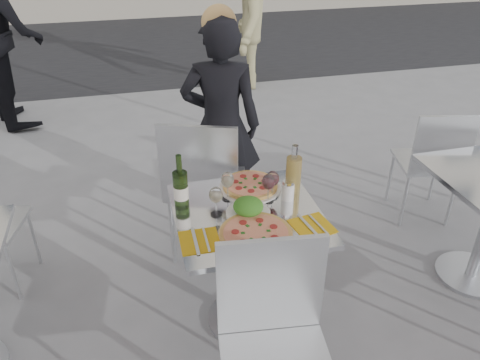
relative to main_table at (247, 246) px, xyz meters
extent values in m
plane|color=slate|center=(0.00, 0.00, -0.54)|extent=(80.00, 80.00, 0.00)
cube|color=black|center=(0.00, 6.50, -0.54)|extent=(24.00, 5.00, 0.00)
cylinder|color=#B7BABF|center=(0.00, 0.00, -0.53)|extent=(0.44, 0.44, 0.02)
cylinder|color=#B7BABF|center=(0.00, 0.00, -0.17)|extent=(0.07, 0.07, 0.72)
cube|color=silver|center=(0.00, 0.00, 0.20)|extent=(0.72, 0.72, 0.03)
cylinder|color=#B7BABF|center=(1.50, 0.00, -0.53)|extent=(0.44, 0.44, 0.02)
cylinder|color=silver|center=(0.17, 0.84, -0.29)|extent=(0.03, 0.03, 0.50)
cylinder|color=silver|center=(-0.20, 0.97, -0.29)|extent=(0.03, 0.03, 0.50)
cylinder|color=silver|center=(0.04, 0.47, -0.29)|extent=(0.03, 0.03, 0.50)
cylinder|color=silver|center=(-0.34, 0.60, -0.29)|extent=(0.03, 0.03, 0.50)
cube|color=silver|center=(-0.08, 0.72, -0.03)|extent=(0.59, 0.59, 0.03)
cube|color=silver|center=(-0.16, 0.50, 0.23)|extent=(0.44, 0.18, 0.50)
cube|color=silver|center=(-0.04, -0.51, 0.20)|extent=(0.44, 0.08, 0.47)
cylinder|color=silver|center=(-1.21, 0.81, -0.33)|extent=(0.02, 0.02, 0.42)
cylinder|color=silver|center=(-1.29, 0.49, -0.33)|extent=(0.02, 0.02, 0.42)
cylinder|color=silver|center=(1.76, 0.87, -0.32)|extent=(0.02, 0.02, 0.43)
cylinder|color=silver|center=(1.42, 0.95, -0.32)|extent=(0.02, 0.02, 0.43)
cylinder|color=silver|center=(1.68, 0.53, -0.32)|extent=(0.02, 0.02, 0.43)
cylinder|color=silver|center=(1.34, 0.61, -0.32)|extent=(0.02, 0.02, 0.43)
cube|color=silver|center=(1.55, 0.74, -0.10)|extent=(0.48, 0.48, 0.02)
cube|color=silver|center=(1.51, 0.54, 0.13)|extent=(0.40, 0.11, 0.43)
imported|color=black|center=(0.09, 1.06, 0.21)|extent=(0.62, 0.49, 1.50)
imported|color=black|center=(-1.67, 3.46, 0.40)|extent=(1.00, 1.11, 1.88)
imported|color=#999163|center=(1.01, 3.90, 0.34)|extent=(0.90, 1.26, 1.76)
cylinder|color=#DFAC57|center=(-0.01, -0.20, 0.22)|extent=(0.34, 0.34, 0.02)
cylinder|color=#D6BF8A|center=(-0.01, -0.19, 0.23)|extent=(0.30, 0.30, 0.00)
cylinder|color=white|center=(0.07, 0.21, 0.22)|extent=(0.34, 0.34, 0.01)
cylinder|color=#DFAC57|center=(0.07, 0.22, 0.23)|extent=(0.30, 0.30, 0.02)
cylinder|color=#D6BF8A|center=(0.07, 0.21, 0.24)|extent=(0.26, 0.26, 0.00)
cylinder|color=white|center=(0.00, -0.01, 0.22)|extent=(0.22, 0.22, 0.01)
ellipsoid|color=#206A1A|center=(0.00, -0.01, 0.26)|extent=(0.15, 0.15, 0.08)
sphere|color=#B21914|center=(0.04, 0.01, 0.27)|extent=(0.03, 0.03, 0.03)
cylinder|color=#365620|center=(-0.31, 0.12, 0.31)|extent=(0.07, 0.07, 0.20)
cone|color=#365620|center=(-0.31, 0.12, 0.41)|extent=(0.07, 0.07, 0.03)
cylinder|color=#365620|center=(-0.31, 0.12, 0.46)|extent=(0.03, 0.03, 0.10)
cylinder|color=silver|center=(-0.31, 0.12, 0.30)|extent=(0.07, 0.08, 0.07)
cylinder|color=tan|center=(0.27, 0.10, 0.32)|extent=(0.08, 0.08, 0.22)
cylinder|color=white|center=(0.27, 0.10, 0.46)|extent=(0.03, 0.03, 0.08)
cylinder|color=white|center=(0.23, 0.07, 0.26)|extent=(0.06, 0.06, 0.09)
cylinder|color=silver|center=(0.23, 0.07, 0.31)|extent=(0.06, 0.06, 0.02)
cylinder|color=white|center=(-0.15, 0.02, 0.21)|extent=(0.06, 0.06, 0.00)
cylinder|color=white|center=(-0.15, 0.02, 0.26)|extent=(0.01, 0.01, 0.09)
ellipsoid|color=white|center=(-0.15, 0.02, 0.33)|extent=(0.07, 0.07, 0.08)
ellipsoid|color=beige|center=(-0.15, 0.02, 0.32)|extent=(0.05, 0.05, 0.05)
cylinder|color=white|center=(-0.07, 0.14, 0.21)|extent=(0.06, 0.06, 0.00)
cylinder|color=white|center=(-0.07, 0.14, 0.26)|extent=(0.01, 0.01, 0.09)
ellipsoid|color=white|center=(-0.07, 0.14, 0.33)|extent=(0.07, 0.07, 0.08)
ellipsoid|color=beige|center=(-0.07, 0.14, 0.32)|extent=(0.05, 0.05, 0.05)
cylinder|color=white|center=(0.13, 0.07, 0.21)|extent=(0.06, 0.06, 0.00)
cylinder|color=white|center=(0.13, 0.07, 0.26)|extent=(0.01, 0.01, 0.09)
ellipsoid|color=white|center=(0.13, 0.07, 0.33)|extent=(0.07, 0.07, 0.08)
ellipsoid|color=#490A11|center=(0.13, 0.07, 0.32)|extent=(0.05, 0.05, 0.05)
cylinder|color=white|center=(0.16, 0.10, 0.21)|extent=(0.06, 0.06, 0.00)
cylinder|color=white|center=(0.16, 0.10, 0.26)|extent=(0.01, 0.01, 0.09)
ellipsoid|color=white|center=(0.16, 0.10, 0.33)|extent=(0.07, 0.07, 0.08)
ellipsoid|color=#490A11|center=(0.16, 0.10, 0.32)|extent=(0.05, 0.05, 0.05)
cube|color=gold|center=(-0.27, -0.17, 0.21)|extent=(0.18, 0.18, 0.00)
cube|color=#B7BABF|center=(-0.29, -0.17, 0.22)|extent=(0.02, 0.20, 0.00)
cube|color=#B7BABF|center=(-0.24, -0.17, 0.22)|extent=(0.01, 0.18, 0.00)
cube|color=gold|center=(0.27, -0.19, 0.21)|extent=(0.21, 0.21, 0.00)
cube|color=#B7BABF|center=(0.25, -0.19, 0.22)|extent=(0.05, 0.20, 0.00)
cube|color=#B7BABF|center=(0.30, -0.19, 0.22)|extent=(0.04, 0.18, 0.00)
camera|label=1|loc=(-0.50, -1.85, 1.53)|focal=35.00mm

